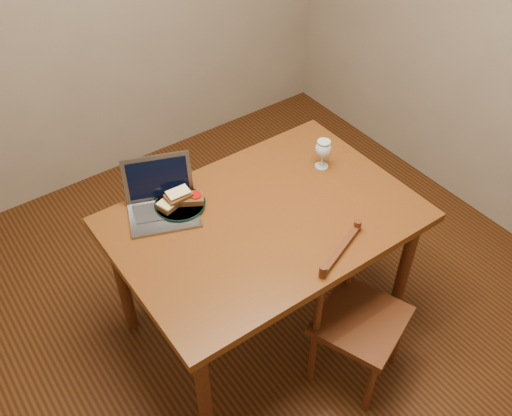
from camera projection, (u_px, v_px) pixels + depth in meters
floor at (259, 318)px, 2.99m from camera, size 3.20×3.20×0.02m
table at (265, 230)px, 2.53m from camera, size 1.30×0.90×0.74m
chair at (358, 311)px, 2.48m from camera, size 0.48×0.47×0.40m
plate at (180, 205)px, 2.51m from camera, size 0.23×0.23×0.02m
sandwich_cheese at (171, 202)px, 2.48m from camera, size 0.13×0.10×0.04m
sandwich_tomato at (189, 198)px, 2.50m from camera, size 0.15×0.13×0.04m
sandwich_top at (178, 195)px, 2.48m from camera, size 0.12×0.07×0.04m
milk_glass at (323, 154)px, 2.68m from camera, size 0.08×0.08×0.15m
laptop at (161, 198)px, 2.48m from camera, size 0.38×0.36×0.22m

